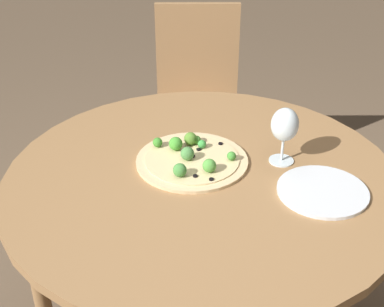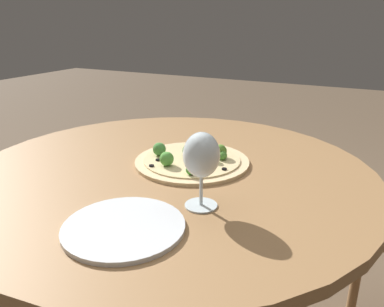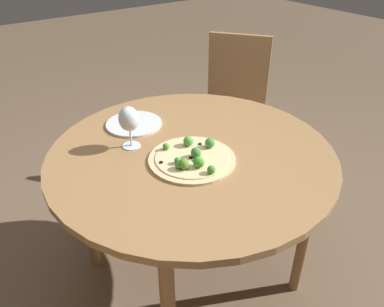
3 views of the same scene
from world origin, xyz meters
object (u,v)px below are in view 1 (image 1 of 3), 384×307
pizza (191,158)px  chair_2 (198,102)px  wine_glass (285,126)px  plate_near (323,191)px

pizza → chair_2: bearing=-152.2°
chair_2 → wine_glass: chair_2 is taller
wine_glass → plate_near: wine_glass is taller
wine_glass → plate_near: size_ratio=0.70×
pizza → plate_near: pizza is taller
plate_near → chair_2: bearing=-132.9°
chair_2 → plate_near: bearing=-72.8°
chair_2 → wine_glass: 0.98m
wine_glass → plate_near: 0.22m
wine_glass → plate_near: (0.10, 0.16, -0.11)m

